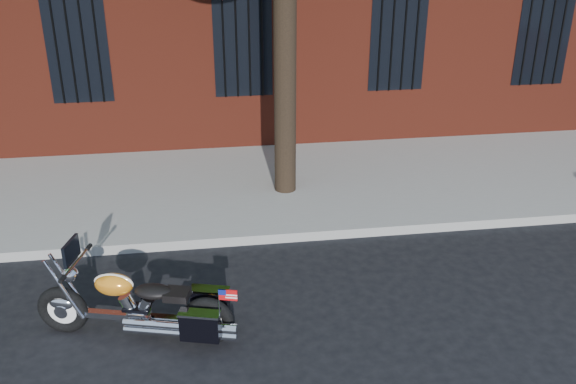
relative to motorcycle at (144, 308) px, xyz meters
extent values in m
plane|color=black|center=(1.63, 0.73, -0.42)|extent=(120.00, 120.00, 0.00)
cube|color=gray|center=(1.63, 2.11, -0.34)|extent=(40.00, 0.16, 0.15)
cube|color=gray|center=(1.63, 3.99, -0.34)|extent=(40.00, 3.60, 0.15)
cube|color=black|center=(1.63, 5.84, 1.78)|extent=(1.10, 0.14, 2.00)
cylinder|color=black|center=(1.63, 5.76, 1.78)|extent=(0.04, 0.04, 2.00)
cylinder|color=black|center=(2.13, 3.63, 2.08)|extent=(0.36, 0.36, 5.00)
torus|color=black|center=(-0.95, 0.27, -0.11)|extent=(0.63, 0.29, 0.61)
torus|color=black|center=(0.72, -0.19, -0.11)|extent=(0.63, 0.29, 0.61)
cylinder|color=white|center=(-0.95, 0.27, -0.11)|extent=(0.45, 0.17, 0.46)
cylinder|color=white|center=(0.72, -0.19, -0.11)|extent=(0.45, 0.17, 0.46)
ellipsoid|color=white|center=(-0.95, 0.27, -0.02)|extent=(0.34, 0.20, 0.18)
ellipsoid|color=orange|center=(0.72, -0.19, 0.00)|extent=(0.34, 0.21, 0.18)
cube|color=white|center=(-0.12, 0.04, -0.13)|extent=(1.34, 0.45, 0.07)
cylinder|color=white|center=(-0.07, 0.03, -0.14)|extent=(0.33, 0.24, 0.29)
cylinder|color=white|center=(0.32, -0.25, -0.14)|extent=(1.12, 0.38, 0.08)
ellipsoid|color=orange|center=(-0.31, 0.09, 0.29)|extent=(0.50, 0.37, 0.26)
ellipsoid|color=black|center=(0.13, -0.03, 0.24)|extent=(0.50, 0.37, 0.14)
cube|color=black|center=(0.75, 0.04, -0.01)|extent=(0.46, 0.26, 0.35)
cube|color=black|center=(0.63, -0.41, -0.01)|extent=(0.46, 0.26, 0.35)
cylinder|color=white|center=(-0.71, 0.20, 0.55)|extent=(0.22, 0.70, 0.03)
sphere|color=white|center=(-0.80, 0.22, 0.38)|extent=(0.22, 0.22, 0.18)
cube|color=black|center=(-0.74, 0.21, 0.70)|extent=(0.13, 0.36, 0.26)
cube|color=red|center=(0.94, -0.54, 0.45)|extent=(0.20, 0.07, 0.13)
camera|label=1|loc=(0.77, -6.26, 4.26)|focal=40.00mm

